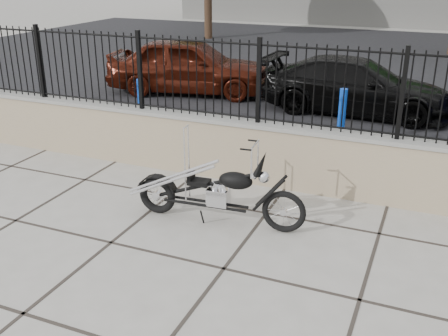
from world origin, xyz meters
name	(u,v)px	position (x,y,z in m)	size (l,w,h in m)	color
ground_plane	(111,243)	(0.00, 0.00, 0.00)	(90.00, 90.00, 0.00)	#99968E
parking_lot	(330,65)	(0.00, 12.50, 0.00)	(30.00, 30.00, 0.00)	black
retaining_wall	(198,144)	(0.00, 2.50, 0.48)	(14.00, 0.36, 0.96)	gray
iron_fence	(197,77)	(0.00, 2.50, 1.56)	(14.00, 0.08, 1.20)	black
chopper_motorcycle	(215,176)	(0.95, 1.01, 0.65)	(2.17, 0.38, 1.30)	black
car_red	(189,66)	(-2.55, 7.35, 0.70)	(1.66, 4.13, 1.41)	#3D1208
car_black	(356,86)	(1.72, 7.06, 0.61)	(1.70, 4.18, 1.21)	black
bollard_a	(140,99)	(-2.45, 4.75, 0.44)	(0.11, 0.11, 0.88)	#0C25C1
bollard_b	(341,120)	(1.91, 4.43, 0.57)	(0.14, 0.14, 1.13)	#0B5BA5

